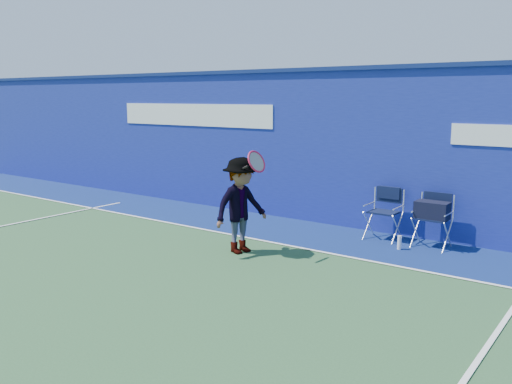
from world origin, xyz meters
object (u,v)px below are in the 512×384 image
Objects in this scene: directors_chair_right at (432,225)px; directors_chair_left at (383,222)px; water_bottle at (399,243)px; tennis_player at (241,205)px.

directors_chair_left is at bearing 178.90° from directors_chair_right.
directors_chair_right reaches higher than water_bottle.
water_bottle is (-0.37, -0.47, -0.26)m from directors_chair_right.
water_bottle is (0.50, -0.49, -0.18)m from directors_chair_left.
directors_chair_right is 0.65m from water_bottle.
directors_chair_left is 1.01× the size of directors_chair_right.
tennis_player is (-2.04, -1.67, 0.67)m from water_bottle.
directors_chair_left is at bearing 135.66° from water_bottle.
water_bottle is at bearing 39.25° from tennis_player.
directors_chair_right is at bearing 51.73° from water_bottle.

